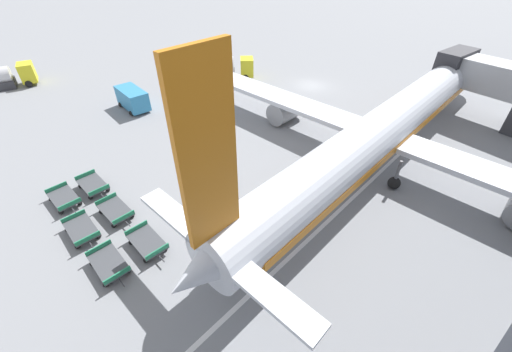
{
  "coord_description": "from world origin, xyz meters",
  "views": [
    {
      "loc": [
        28.25,
        -31.92,
        16.32
      ],
      "look_at": [
        12.72,
        -19.72,
        1.22
      ],
      "focal_mm": 22.0,
      "sensor_mm": 36.0,
      "label": 1
    }
  ],
  "objects_px": {
    "airplane": "(390,125)",
    "fuel_tanker_primary": "(2,79)",
    "baggage_dolly_row_near_col_a": "(64,198)",
    "service_van": "(133,98)",
    "baggage_dolly_row_mid_a_col_c": "(147,242)",
    "baggage_dolly_row_near_col_b": "(82,230)",
    "baggage_dolly_row_mid_a_col_a": "(93,185)",
    "baggage_dolly_row_mid_a_col_b": "(116,211)",
    "baggage_dolly_row_near_col_c": "(109,264)",
    "fuel_tanker_secondary": "(224,69)"
  },
  "relations": [
    {
      "from": "fuel_tanker_secondary",
      "to": "baggage_dolly_row_near_col_a",
      "type": "height_order",
      "value": "fuel_tanker_secondary"
    },
    {
      "from": "airplane",
      "to": "baggage_dolly_row_near_col_b",
      "type": "bearing_deg",
      "value": -106.14
    },
    {
      "from": "airplane",
      "to": "baggage_dolly_row_mid_a_col_b",
      "type": "xyz_separation_m",
      "value": [
        -7.51,
        -21.89,
        -2.88
      ]
    },
    {
      "from": "baggage_dolly_row_mid_a_col_a",
      "to": "baggage_dolly_row_near_col_a",
      "type": "bearing_deg",
      "value": -81.42
    },
    {
      "from": "baggage_dolly_row_mid_a_col_c",
      "to": "baggage_dolly_row_near_col_a",
      "type": "bearing_deg",
      "value": -157.97
    },
    {
      "from": "fuel_tanker_primary",
      "to": "baggage_dolly_row_mid_a_col_c",
      "type": "height_order",
      "value": "fuel_tanker_primary"
    },
    {
      "from": "baggage_dolly_row_mid_a_col_a",
      "to": "baggage_dolly_row_mid_a_col_c",
      "type": "height_order",
      "value": "same"
    },
    {
      "from": "baggage_dolly_row_mid_a_col_a",
      "to": "fuel_tanker_primary",
      "type": "bearing_deg",
      "value": -174.22
    },
    {
      "from": "baggage_dolly_row_near_col_b",
      "to": "baggage_dolly_row_mid_a_col_a",
      "type": "distance_m",
      "value": 5.01
    },
    {
      "from": "fuel_tanker_primary",
      "to": "baggage_dolly_row_near_col_a",
      "type": "bearing_deg",
      "value": 1.55
    },
    {
      "from": "fuel_tanker_secondary",
      "to": "baggage_dolly_row_mid_a_col_c",
      "type": "relative_size",
      "value": 2.0
    },
    {
      "from": "baggage_dolly_row_near_col_c",
      "to": "baggage_dolly_row_mid_a_col_a",
      "type": "distance_m",
      "value": 8.7
    },
    {
      "from": "baggage_dolly_row_mid_a_col_a",
      "to": "baggage_dolly_row_mid_a_col_c",
      "type": "xyz_separation_m",
      "value": [
        8.39,
        1.05,
        0.0
      ]
    },
    {
      "from": "service_van",
      "to": "baggage_dolly_row_near_col_b",
      "type": "bearing_deg",
      "value": -30.77
    },
    {
      "from": "service_van",
      "to": "baggage_dolly_row_mid_a_col_c",
      "type": "bearing_deg",
      "value": -18.87
    },
    {
      "from": "fuel_tanker_primary",
      "to": "service_van",
      "type": "relative_size",
      "value": 1.55
    },
    {
      "from": "airplane",
      "to": "baggage_dolly_row_mid_a_col_a",
      "type": "height_order",
      "value": "airplane"
    },
    {
      "from": "service_van",
      "to": "baggage_dolly_row_near_col_a",
      "type": "xyz_separation_m",
      "value": [
        13.03,
        -10.46,
        -0.8
      ]
    },
    {
      "from": "fuel_tanker_secondary",
      "to": "baggage_dolly_row_mid_a_col_c",
      "type": "bearing_deg",
      "value": -42.94
    },
    {
      "from": "baggage_dolly_row_mid_a_col_b",
      "to": "baggage_dolly_row_near_col_b",
      "type": "bearing_deg",
      "value": -79.34
    },
    {
      "from": "fuel_tanker_primary",
      "to": "baggage_dolly_row_mid_a_col_b",
      "type": "xyz_separation_m",
      "value": [
        33.97,
        3.45,
        -0.79
      ]
    },
    {
      "from": "airplane",
      "to": "service_van",
      "type": "bearing_deg",
      "value": -149.98
    },
    {
      "from": "service_van",
      "to": "baggage_dolly_row_mid_a_col_a",
      "type": "relative_size",
      "value": 1.34
    },
    {
      "from": "airplane",
      "to": "fuel_tanker_primary",
      "type": "xyz_separation_m",
      "value": [
        -41.48,
        -25.34,
        -2.09
      ]
    },
    {
      "from": "service_van",
      "to": "baggage_dolly_row_near_col_c",
      "type": "height_order",
      "value": "service_van"
    },
    {
      "from": "baggage_dolly_row_near_col_a",
      "to": "baggage_dolly_row_mid_a_col_a",
      "type": "distance_m",
      "value": 2.23
    },
    {
      "from": "baggage_dolly_row_near_col_a",
      "to": "baggage_dolly_row_near_col_c",
      "type": "distance_m",
      "value": 8.27
    },
    {
      "from": "baggage_dolly_row_mid_a_col_a",
      "to": "airplane",
      "type": "bearing_deg",
      "value": 62.49
    },
    {
      "from": "fuel_tanker_secondary",
      "to": "baggage_dolly_row_near_col_b",
      "type": "distance_m",
      "value": 30.91
    },
    {
      "from": "baggage_dolly_row_near_col_c",
      "to": "baggage_dolly_row_near_col_a",
      "type": "bearing_deg",
      "value": -174.93
    },
    {
      "from": "airplane",
      "to": "service_van",
      "type": "xyz_separation_m",
      "value": [
        -24.32,
        -14.06,
        -2.08
      ]
    },
    {
      "from": "baggage_dolly_row_near_col_a",
      "to": "baggage_dolly_row_mid_a_col_c",
      "type": "distance_m",
      "value": 8.69
    },
    {
      "from": "airplane",
      "to": "baggage_dolly_row_near_col_c",
      "type": "bearing_deg",
      "value": -97.3
    },
    {
      "from": "fuel_tanker_secondary",
      "to": "baggage_dolly_row_mid_a_col_c",
      "type": "distance_m",
      "value": 31.21
    },
    {
      "from": "airplane",
      "to": "fuel_tanker_secondary",
      "type": "distance_m",
      "value": 26.15
    },
    {
      "from": "baggage_dolly_row_near_col_a",
      "to": "service_van",
      "type": "bearing_deg",
      "value": 141.24
    },
    {
      "from": "service_van",
      "to": "baggage_dolly_row_mid_a_col_b",
      "type": "xyz_separation_m",
      "value": [
        16.82,
        -7.83,
        -0.8
      ]
    },
    {
      "from": "baggage_dolly_row_near_col_a",
      "to": "baggage_dolly_row_mid_a_col_a",
      "type": "xyz_separation_m",
      "value": [
        -0.33,
        2.2,
        0.0
      ]
    },
    {
      "from": "fuel_tanker_primary",
      "to": "baggage_dolly_row_mid_a_col_a",
      "type": "relative_size",
      "value": 2.06
    },
    {
      "from": "baggage_dolly_row_near_col_a",
      "to": "baggage_dolly_row_mid_a_col_b",
      "type": "height_order",
      "value": "same"
    },
    {
      "from": "service_van",
      "to": "baggage_dolly_row_mid_a_col_b",
      "type": "height_order",
      "value": "service_van"
    },
    {
      "from": "airplane",
      "to": "service_van",
      "type": "distance_m",
      "value": 28.17
    },
    {
      "from": "fuel_tanker_primary",
      "to": "baggage_dolly_row_mid_a_col_a",
      "type": "height_order",
      "value": "fuel_tanker_primary"
    },
    {
      "from": "fuel_tanker_primary",
      "to": "baggage_dolly_row_near_col_c",
      "type": "bearing_deg",
      "value": 2.31
    },
    {
      "from": "airplane",
      "to": "baggage_dolly_row_near_col_a",
      "type": "bearing_deg",
      "value": -114.72
    },
    {
      "from": "fuel_tanker_secondary",
      "to": "service_van",
      "type": "xyz_separation_m",
      "value": [
        1.75,
        -14.05,
        -0.13
      ]
    },
    {
      "from": "airplane",
      "to": "fuel_tanker_secondary",
      "type": "relative_size",
      "value": 6.29
    },
    {
      "from": "fuel_tanker_primary",
      "to": "baggage_dolly_row_mid_a_col_a",
      "type": "distance_m",
      "value": 30.02
    },
    {
      "from": "baggage_dolly_row_near_col_c",
      "to": "baggage_dolly_row_mid_a_col_c",
      "type": "bearing_deg",
      "value": 94.25
    },
    {
      "from": "airplane",
      "to": "baggage_dolly_row_near_col_c",
      "type": "xyz_separation_m",
      "value": [
        -3.05,
        -23.79,
        -2.88
      ]
    }
  ]
}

